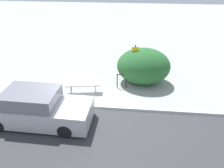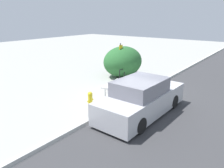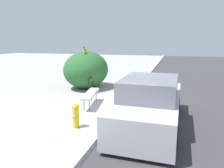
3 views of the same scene
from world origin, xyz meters
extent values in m
plane|color=#9E9E99|center=(0.00, 0.00, 0.00)|extent=(60.00, 60.00, 0.00)
cube|color=#B7B7B2|center=(0.00, 0.00, 0.07)|extent=(60.00, 0.20, 0.13)
cylinder|color=gray|center=(-0.94, 1.10, 0.23)|extent=(0.04, 0.04, 0.46)
cylinder|color=gray|center=(0.34, 1.30, 0.23)|extent=(0.04, 0.04, 0.46)
cylinder|color=gray|center=(-0.97, 1.31, 0.23)|extent=(0.04, 0.04, 0.46)
cylinder|color=gray|center=(0.31, 1.51, 0.23)|extent=(0.04, 0.04, 0.46)
cube|color=silver|center=(-0.31, 1.31, 0.50)|extent=(1.89, 0.66, 0.08)
cylinder|color=black|center=(1.44, 2.09, 0.40)|extent=(0.05, 0.05, 0.80)
cylinder|color=black|center=(1.93, 2.05, 0.40)|extent=(0.05, 0.05, 0.80)
cylinder|color=black|center=(1.68, 2.07, 0.80)|extent=(0.55, 0.09, 0.05)
cylinder|color=black|center=(2.34, 2.68, 1.15)|extent=(0.06, 0.06, 2.30)
cube|color=yellow|center=(2.34, 2.64, 1.97)|extent=(0.36, 0.02, 0.46)
cylinder|color=gold|center=(-2.56, 0.89, 0.30)|extent=(0.20, 0.20, 0.60)
sphere|color=gold|center=(-2.56, 0.89, 0.66)|extent=(0.22, 0.22, 0.22)
cylinder|color=gold|center=(-2.70, 0.89, 0.36)|extent=(0.08, 0.07, 0.07)
cylinder|color=gold|center=(-2.42, 0.89, 0.36)|extent=(0.08, 0.07, 0.07)
ellipsoid|color=#28602D|center=(2.85, 2.81, 1.02)|extent=(2.99, 2.38, 2.04)
cylinder|color=black|center=(-0.27, -0.51, 0.30)|extent=(0.60, 0.20, 0.60)
cylinder|color=black|center=(-0.32, -2.10, 0.30)|extent=(0.60, 0.20, 0.60)
cylinder|color=black|center=(-3.13, -0.43, 0.30)|extent=(0.60, 0.20, 0.60)
cube|color=#B7B7BC|center=(-1.72, -1.27, 0.54)|extent=(4.66, 1.86, 0.86)
cube|color=slate|center=(-1.91, -1.26, 1.25)|extent=(2.26, 1.62, 0.60)
camera|label=1|loc=(2.22, -8.49, 6.22)|focal=35.00mm
camera|label=2|loc=(-9.24, -5.34, 3.94)|focal=35.00mm
camera|label=3|loc=(-8.34, -1.96, 2.65)|focal=35.00mm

